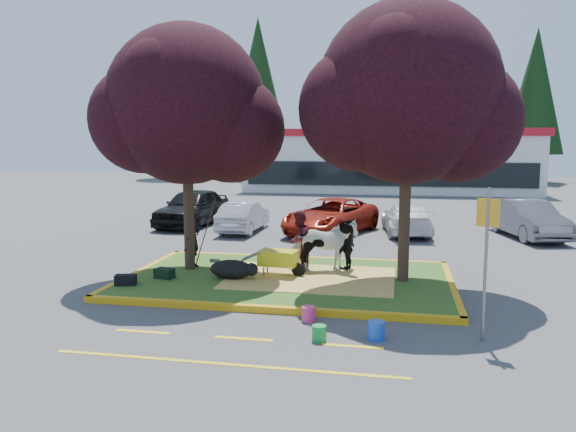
% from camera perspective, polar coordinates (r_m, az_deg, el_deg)
% --- Properties ---
extents(ground, '(90.00, 90.00, 0.00)m').
position_cam_1_polar(ground, '(14.53, -0.04, -6.78)').
color(ground, '#424244').
rests_on(ground, ground).
extents(median_island, '(8.00, 5.00, 0.15)m').
position_cam_1_polar(median_island, '(14.51, -0.04, -6.49)').
color(median_island, '#30531A').
rests_on(median_island, ground).
extents(curb_near, '(8.30, 0.16, 0.15)m').
position_cam_1_polar(curb_near, '(12.08, -2.43, -9.44)').
color(curb_near, gold).
rests_on(curb_near, ground).
extents(curb_far, '(8.30, 0.16, 0.15)m').
position_cam_1_polar(curb_far, '(16.98, 1.65, -4.39)').
color(curb_far, gold).
rests_on(curb_far, ground).
extents(curb_left, '(0.16, 5.30, 0.15)m').
position_cam_1_polar(curb_left, '(15.79, -14.80, -5.58)').
color(curb_left, gold).
rests_on(curb_left, ground).
extents(curb_right, '(0.16, 5.30, 0.15)m').
position_cam_1_polar(curb_right, '(14.32, 16.33, -7.00)').
color(curb_right, gold).
rests_on(curb_right, ground).
extents(straw_bedding, '(4.20, 3.00, 0.01)m').
position_cam_1_polar(straw_bedding, '(14.39, 2.32, -6.29)').
color(straw_bedding, '#E0C95C').
rests_on(straw_bedding, median_island).
extents(tree_purple_left, '(5.06, 4.20, 6.51)m').
position_cam_1_polar(tree_purple_left, '(15.22, -10.25, 10.32)').
color(tree_purple_left, black).
rests_on(tree_purple_left, median_island).
extents(tree_purple_right, '(5.30, 4.40, 6.82)m').
position_cam_1_polar(tree_purple_right, '(14.01, 12.15, 11.33)').
color(tree_purple_right, black).
rests_on(tree_purple_right, median_island).
extents(fire_lane_stripe_a, '(1.10, 0.12, 0.01)m').
position_cam_1_polar(fire_lane_stripe_a, '(11.29, -14.53, -11.31)').
color(fire_lane_stripe_a, yellow).
rests_on(fire_lane_stripe_a, ground).
extents(fire_lane_stripe_b, '(1.10, 0.12, 0.01)m').
position_cam_1_polar(fire_lane_stripe_b, '(10.62, -4.52, -12.32)').
color(fire_lane_stripe_b, yellow).
rests_on(fire_lane_stripe_b, ground).
extents(fire_lane_stripe_c, '(1.10, 0.12, 0.01)m').
position_cam_1_polar(fire_lane_stripe_c, '(10.29, 6.56, -13.02)').
color(fire_lane_stripe_c, yellow).
rests_on(fire_lane_stripe_c, ground).
extents(fire_lane_long, '(6.00, 0.10, 0.01)m').
position_cam_1_polar(fire_lane_long, '(9.55, -6.51, -14.71)').
color(fire_lane_long, yellow).
rests_on(fire_lane_long, ground).
extents(retail_building, '(20.40, 8.40, 4.40)m').
position_cam_1_polar(retail_building, '(41.81, 10.15, 5.70)').
color(retail_building, silver).
rests_on(retail_building, ground).
extents(treeline, '(46.58, 7.80, 14.63)m').
position_cam_1_polar(treeline, '(51.59, 9.62, 12.17)').
color(treeline, black).
rests_on(treeline, ground).
extents(cow, '(1.85, 1.18, 1.44)m').
position_cam_1_polar(cow, '(14.93, 3.67, -2.98)').
color(cow, silver).
rests_on(cow, median_island).
extents(calf, '(1.19, 0.77, 0.48)m').
position_cam_1_polar(calf, '(14.33, -5.77, -5.41)').
color(calf, black).
rests_on(calf, median_island).
extents(handler, '(0.53, 0.69, 1.70)m').
position_cam_1_polar(handler, '(15.58, -9.76, -2.13)').
color(handler, black).
rests_on(handler, median_island).
extents(visitor_a, '(0.71, 0.86, 1.60)m').
position_cam_1_polar(visitor_a, '(15.14, 1.12, -2.51)').
color(visitor_a, '#4A151F').
rests_on(visitor_a, median_island).
extents(visitor_b, '(0.51, 0.75, 1.19)m').
position_cam_1_polar(visitor_b, '(15.24, 6.10, -3.26)').
color(visitor_b, black).
rests_on(visitor_b, median_island).
extents(wheelbarrow, '(1.76, 0.67, 0.66)m').
position_cam_1_polar(wheelbarrow, '(14.54, -0.94, -4.32)').
color(wheelbarrow, black).
rests_on(wheelbarrow, median_island).
extents(gear_bag_dark, '(0.55, 0.39, 0.25)m').
position_cam_1_polar(gear_bag_dark, '(14.23, -16.17, -6.25)').
color(gear_bag_dark, black).
rests_on(gear_bag_dark, median_island).
extents(gear_bag_green, '(0.54, 0.41, 0.25)m').
position_cam_1_polar(gear_bag_green, '(14.67, -12.45, -5.71)').
color(gear_bag_green, black).
rests_on(gear_bag_green, median_island).
extents(sign_post, '(0.38, 0.16, 2.81)m').
position_cam_1_polar(sign_post, '(10.63, 19.51, -2.90)').
color(sign_post, slate).
rests_on(sign_post, ground).
extents(bucket_green, '(0.32, 0.32, 0.29)m').
position_cam_1_polar(bucket_green, '(10.46, 3.18, -11.80)').
color(bucket_green, '#169536').
rests_on(bucket_green, ground).
extents(bucket_pink, '(0.31, 0.31, 0.30)m').
position_cam_1_polar(bucket_pink, '(11.52, 2.11, -9.90)').
color(bucket_pink, '#E23275').
rests_on(bucket_pink, ground).
extents(bucket_blue, '(0.33, 0.33, 0.34)m').
position_cam_1_polar(bucket_blue, '(10.62, 8.94, -11.42)').
color(bucket_blue, blue).
rests_on(bucket_blue, ground).
extents(car_black, '(2.30, 4.80, 1.58)m').
position_cam_1_polar(car_black, '(24.32, -9.68, 0.89)').
color(car_black, black).
rests_on(car_black, ground).
extents(car_silver, '(1.32, 3.65, 1.20)m').
position_cam_1_polar(car_silver, '(22.44, -4.55, -0.08)').
color(car_silver, '#A6A8AE').
rests_on(car_silver, ground).
extents(car_red, '(3.85, 5.43, 1.37)m').
position_cam_1_polar(car_red, '(21.95, 4.37, -0.02)').
color(car_red, maroon).
rests_on(car_red, ground).
extents(car_white, '(2.14, 4.26, 1.19)m').
position_cam_1_polar(car_white, '(22.35, 11.95, -0.27)').
color(car_white, white).
rests_on(car_white, ground).
extents(car_grey, '(2.43, 4.50, 1.41)m').
position_cam_1_polar(car_grey, '(22.84, 23.19, -0.28)').
color(car_grey, '#595B61').
rests_on(car_grey, ground).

